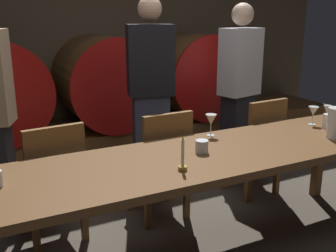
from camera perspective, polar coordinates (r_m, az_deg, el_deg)
name	(u,v)px	position (r m, az deg, el deg)	size (l,w,h in m)	color
ground_plane	(205,251)	(2.91, 5.25, -17.22)	(8.55, 8.55, 0.00)	#4C443A
back_wall	(86,23)	(4.87, -11.51, 14.07)	(6.58, 0.24, 2.92)	brown
barrel_shelf	(106,141)	(4.56, -8.74, -2.08)	(5.92, 0.90, 0.40)	brown
wine_barrel_center	(104,81)	(4.40, -9.03, 6.33)	(0.97, 0.94, 0.97)	brown
wine_barrel_right	(191,74)	(4.84, 3.34, 7.36)	(0.97, 0.94, 0.97)	brown
dining_table	(206,162)	(2.58, 5.41, -5.14)	(2.92, 0.77, 0.73)	brown
chair_left	(53,178)	(2.89, -15.99, -7.07)	(0.44, 0.44, 0.88)	brown
chair_center	(162,160)	(3.11, -0.91, -4.84)	(0.41, 0.41, 0.88)	brown
chair_right	(257,142)	(3.61, 12.53, -2.25)	(0.43, 0.43, 0.88)	brown
guest_center	(151,98)	(3.45, -2.46, 3.93)	(0.43, 0.33, 1.71)	#33384C
guest_right	(239,90)	(4.00, 10.02, 5.10)	(0.42, 0.32, 1.67)	black
candle_center	(183,161)	(2.26, 2.09, -4.96)	(0.05, 0.05, 0.21)	olive
wine_glass_left	(211,120)	(2.89, 6.10, 0.84)	(0.08, 0.08, 0.16)	silver
wine_glass_center	(313,111)	(3.36, 19.89, 1.98)	(0.08, 0.08, 0.15)	silver
wine_glass_right	(328,111)	(3.45, 21.66, 2.03)	(0.07, 0.07, 0.14)	silver
cup_center	(202,146)	(2.55, 4.81, -2.91)	(0.08, 0.08, 0.08)	silver
cup_right	(328,121)	(3.31, 21.71, 0.64)	(0.08, 0.08, 0.11)	white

